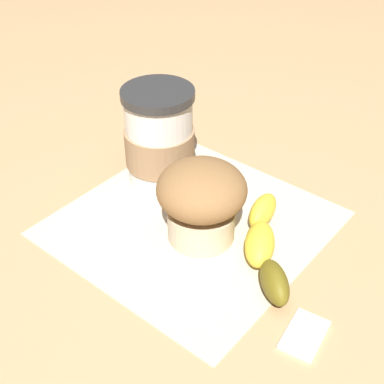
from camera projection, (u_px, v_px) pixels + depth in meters
The scene contains 6 objects.
ground_plane at pixel (192, 223), 0.60m from camera, with size 3.00×3.00×0.00m, color tan.
paper_napkin at pixel (192, 223), 0.60m from camera, with size 0.27×0.27×0.00m, color beige.
coffee_cup at pixel (159, 139), 0.64m from camera, with size 0.09×0.09×0.12m.
muffin at pixel (202, 199), 0.55m from camera, with size 0.09×0.09×0.09m.
banana at pixel (265, 244), 0.55m from camera, with size 0.08×0.16×0.03m.
sugar_packet at pixel (305, 333), 0.48m from camera, with size 0.05×0.03×0.01m, color white.
Camera 1 is at (0.18, -0.42, 0.39)m, focal length 50.00 mm.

